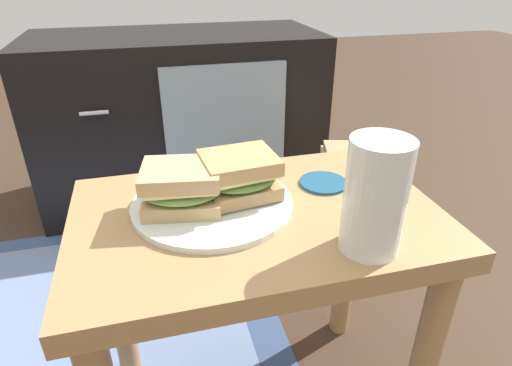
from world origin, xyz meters
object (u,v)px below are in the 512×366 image
object	(u,v)px
sandwich_back	(239,175)
tv_cabinet	(182,118)
sandwich_front	(182,187)
coaster	(323,183)
paper_bag	(356,202)
plate	(212,203)
beer_glass	(375,200)

from	to	relation	value
sandwich_back	tv_cabinet	bearing A→B (deg)	90.67
sandwich_front	coaster	distance (m)	0.25
tv_cabinet	sandwich_front	bearing A→B (deg)	-94.96
tv_cabinet	paper_bag	size ratio (longest dim) A/B	2.90
tv_cabinet	paper_bag	xyz separation A→B (m)	(0.45, -0.51, -0.13)
plate	sandwich_back	bearing A→B (deg)	7.41
plate	beer_glass	world-z (taller)	beer_glass
sandwich_front	sandwich_back	world-z (taller)	sandwich_back
tv_cabinet	sandwich_back	world-z (taller)	tv_cabinet
coaster	paper_bag	size ratio (longest dim) A/B	0.25
sandwich_front	sandwich_back	xyz separation A→B (m)	(0.09, 0.01, 0.00)
plate	beer_glass	distance (m)	0.25
beer_glass	paper_bag	size ratio (longest dim) A/B	0.47
sandwich_back	coaster	world-z (taller)	sandwich_back
coaster	sandwich_front	bearing A→B (deg)	-172.99
beer_glass	coaster	world-z (taller)	beer_glass
plate	sandwich_back	xyz separation A→B (m)	(0.05, 0.01, 0.04)
beer_glass	coaster	xyz separation A→B (m)	(0.01, 0.18, -0.07)
coaster	paper_bag	distance (m)	0.56
tv_cabinet	sandwich_back	size ratio (longest dim) A/B	7.17
tv_cabinet	sandwich_back	distance (m)	0.93
paper_bag	sandwich_front	bearing A→B (deg)	-142.07
coaster	paper_bag	bearing A→B (deg)	53.10
sandwich_back	beer_glass	xyz separation A→B (m)	(0.14, -0.16, 0.03)
sandwich_front	beer_glass	xyz separation A→B (m)	(0.23, -0.15, 0.03)
sandwich_front	paper_bag	distance (m)	0.75
sandwich_back	coaster	size ratio (longest dim) A/B	1.64
sandwich_front	paper_bag	world-z (taller)	sandwich_front
beer_glass	coaster	distance (m)	0.20
tv_cabinet	sandwich_front	xyz separation A→B (m)	(-0.08, -0.92, 0.21)
sandwich_back	beer_glass	bearing A→B (deg)	-49.51
sandwich_front	paper_bag	size ratio (longest dim) A/B	0.42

